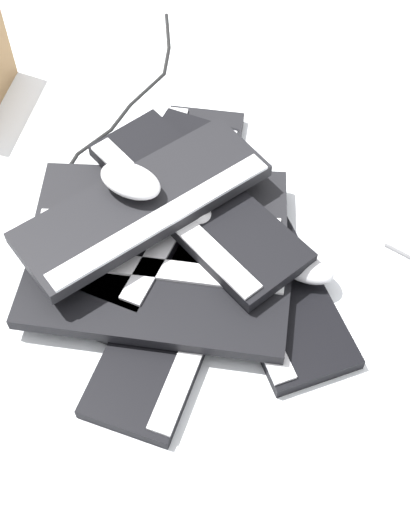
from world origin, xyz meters
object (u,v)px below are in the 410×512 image
object	(u,v)px
keyboard_3	(175,311)
keyboard_5	(156,204)
mouse_1	(304,263)
mouse_3	(184,207)
keyboard_0	(265,270)
keyboard_4	(163,204)
keyboard_8	(153,301)
keyboard_2	(128,228)
keyboard_1	(188,196)
mouse_2	(287,255)
mouse_0	(130,181)
keyboard_6	(195,202)
keyboard_7	(144,204)

from	to	relation	value
keyboard_3	keyboard_5	distance (m)	0.21
mouse_1	mouse_3	bearing A→B (deg)	-175.38
keyboard_0	keyboard_4	size ratio (longest dim) A/B	0.98
keyboard_5	keyboard_8	world-z (taller)	same
keyboard_0	mouse_3	distance (m)	0.18
keyboard_2	keyboard_3	bearing A→B (deg)	-49.65
keyboard_1	keyboard_3	distance (m)	0.25
keyboard_3	mouse_1	size ratio (longest dim) A/B	4.13
keyboard_4	keyboard_8	distance (m)	0.20
keyboard_2	mouse_2	distance (m)	0.29
mouse_0	keyboard_1	bearing A→B (deg)	-113.00
keyboard_2	keyboard_5	size ratio (longest dim) A/B	1.00
keyboard_6	mouse_0	size ratio (longest dim) A/B	4.01
keyboard_8	keyboard_5	bearing A→B (deg)	103.68
keyboard_2	mouse_1	world-z (taller)	mouse_1
mouse_0	mouse_3	world-z (taller)	mouse_0
keyboard_2	mouse_0	world-z (taller)	mouse_0
keyboard_7	mouse_0	distance (m)	0.05
keyboard_8	mouse_3	distance (m)	0.18
keyboard_7	mouse_1	bearing A→B (deg)	-4.45
keyboard_4	mouse_2	xyz separation A→B (m)	(0.23, -0.06, 0.01)
keyboard_5	keyboard_7	world-z (taller)	keyboard_7
keyboard_4	keyboard_8	world-z (taller)	same
keyboard_6	mouse_2	world-z (taller)	keyboard_6
keyboard_5	mouse_0	world-z (taller)	mouse_0
keyboard_3	mouse_0	world-z (taller)	mouse_0
mouse_3	keyboard_4	bearing A→B (deg)	-4.09
keyboard_8	keyboard_6	bearing A→B (deg)	82.47
keyboard_6	mouse_1	distance (m)	0.22
keyboard_4	mouse_1	bearing A→B (deg)	-15.81
keyboard_7	mouse_3	bearing A→B (deg)	23.50
keyboard_7	mouse_3	distance (m)	0.07
keyboard_6	mouse_3	world-z (taller)	mouse_3
keyboard_0	keyboard_5	xyz separation A→B (m)	(-0.21, 0.08, 0.03)
keyboard_0	keyboard_1	bearing A→B (deg)	142.03
mouse_0	mouse_3	size ratio (longest dim) A/B	1.00
keyboard_1	mouse_0	bearing A→B (deg)	-129.33
keyboard_6	keyboard_5	bearing A→B (deg)	176.79
mouse_2	mouse_3	size ratio (longest dim) A/B	1.00
keyboard_5	mouse_3	bearing A→B (deg)	-21.94
keyboard_4	keyboard_8	xyz separation A→B (m)	(0.04, -0.20, 0.00)
keyboard_2	keyboard_5	xyz separation A→B (m)	(0.04, 0.04, 0.03)
keyboard_0	keyboard_8	bearing A→B (deg)	-144.21
keyboard_4	mouse_3	size ratio (longest dim) A/B	4.18
keyboard_0	keyboard_5	world-z (taller)	keyboard_5
keyboard_6	keyboard_8	bearing A→B (deg)	-97.53
keyboard_2	keyboard_3	xyz separation A→B (m)	(0.13, -0.15, 0.00)
keyboard_2	mouse_3	size ratio (longest dim) A/B	4.17
keyboard_5	mouse_0	distance (m)	0.11
keyboard_2	keyboard_7	bearing A→B (deg)	-13.39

